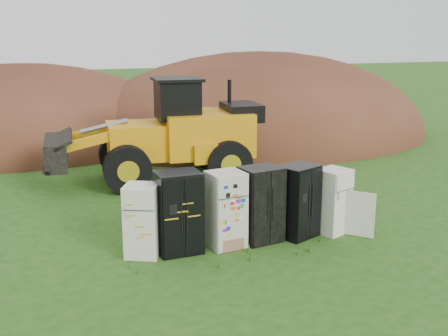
# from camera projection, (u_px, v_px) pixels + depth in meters

# --- Properties ---
(ground) EXTENTS (120.00, 120.00, 0.00)m
(ground) POSITION_uv_depth(u_px,v_px,m) (244.00, 243.00, 13.10)
(ground) COLOR #1F4D14
(ground) RESTS_ON ground
(fridge_leftmost) EXTENTS (0.93, 0.92, 1.61)m
(fridge_leftmost) POSITION_uv_depth(u_px,v_px,m) (142.00, 221.00, 12.17)
(fridge_leftmost) COLOR white
(fridge_leftmost) RESTS_ON ground
(fridge_black_side) EXTENTS (0.99, 0.80, 1.84)m
(fridge_black_side) POSITION_uv_depth(u_px,v_px,m) (179.00, 212.00, 12.37)
(fridge_black_side) COLOR black
(fridge_black_side) RESTS_ON ground
(fridge_sticker) EXTENTS (0.87, 0.82, 1.75)m
(fridge_sticker) POSITION_uv_depth(u_px,v_px,m) (226.00, 210.00, 12.70)
(fridge_sticker) COLOR silver
(fridge_sticker) RESTS_ON ground
(fridge_dark_mid) EXTENTS (1.02, 0.88, 1.78)m
(fridge_dark_mid) POSITION_uv_depth(u_px,v_px,m) (261.00, 204.00, 13.04)
(fridge_dark_mid) COLOR black
(fridge_dark_mid) RESTS_ON ground
(fridge_black_right) EXTENTS (1.09, 1.02, 1.75)m
(fridge_black_right) POSITION_uv_depth(u_px,v_px,m) (297.00, 201.00, 13.32)
(fridge_black_right) COLOR black
(fridge_black_right) RESTS_ON ground
(fridge_open_door) EXTENTS (0.92, 0.89, 1.59)m
(fridge_open_door) POSITION_uv_depth(u_px,v_px,m) (332.00, 201.00, 13.59)
(fridge_open_door) COLOR white
(fridge_open_door) RESTS_ON ground
(wheel_loader) EXTENTS (7.09, 3.25, 3.35)m
(wheel_loader) POSITION_uv_depth(u_px,v_px,m) (152.00, 131.00, 17.96)
(wheel_loader) COLOR orange
(wheel_loader) RESTS_ON ground
(dirt_mound_right) EXTENTS (16.32, 11.97, 7.78)m
(dirt_mound_right) POSITION_uv_depth(u_px,v_px,m) (258.00, 136.00, 26.04)
(dirt_mound_right) COLOR #492417
(dirt_mound_right) RESTS_ON ground
(dirt_mound_left) EXTENTS (14.43, 10.82, 6.91)m
(dirt_mound_left) POSITION_uv_depth(u_px,v_px,m) (23.00, 143.00, 24.46)
(dirt_mound_left) COLOR #492417
(dirt_mound_left) RESTS_ON ground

